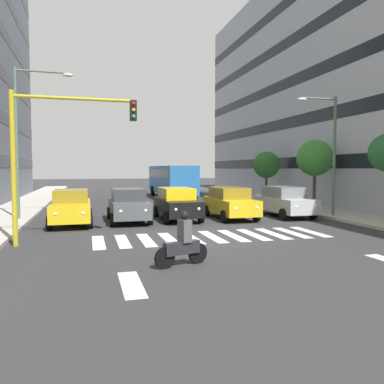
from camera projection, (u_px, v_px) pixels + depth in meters
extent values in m
plane|color=#2D2D30|center=(212.00, 237.00, 15.38)|extent=(180.00, 180.00, 0.00)
cube|color=#ADB2BC|center=(324.00, 95.00, 35.48)|extent=(11.55, 29.14, 19.33)
cube|color=black|center=(322.00, 164.00, 35.88)|extent=(11.59, 29.18, 0.90)
cube|color=black|center=(323.00, 129.00, 35.68)|extent=(11.59, 29.18, 0.90)
cube|color=black|center=(324.00, 95.00, 35.48)|extent=(11.59, 29.18, 0.90)
cube|color=black|center=(325.00, 60.00, 35.28)|extent=(11.59, 29.18, 0.90)
cube|color=black|center=(325.00, 24.00, 35.08)|extent=(11.59, 29.18, 0.90)
cube|color=silver|center=(310.00, 232.00, 16.57)|extent=(0.45, 2.80, 0.01)
cube|color=silver|center=(292.00, 233.00, 16.33)|extent=(0.45, 2.80, 0.01)
cube|color=silver|center=(273.00, 234.00, 16.10)|extent=(0.45, 2.80, 0.01)
cube|color=silver|center=(253.00, 235.00, 15.86)|extent=(0.45, 2.80, 0.01)
cube|color=silver|center=(233.00, 236.00, 15.62)|extent=(0.45, 2.80, 0.01)
cube|color=silver|center=(212.00, 237.00, 15.38)|extent=(0.45, 2.80, 0.01)
cube|color=silver|center=(191.00, 238.00, 15.14)|extent=(0.45, 2.80, 0.01)
cube|color=silver|center=(169.00, 239.00, 14.90)|extent=(0.45, 2.80, 0.01)
cube|color=silver|center=(146.00, 240.00, 14.67)|extent=(0.45, 2.80, 0.01)
cube|color=silver|center=(123.00, 241.00, 14.43)|extent=(0.45, 2.80, 0.01)
cube|color=silver|center=(98.00, 242.00, 14.19)|extent=(0.45, 2.80, 0.01)
cube|color=silver|center=(131.00, 284.00, 9.06)|extent=(0.50, 2.20, 0.01)
cube|color=#B2B7BC|center=(285.00, 204.00, 21.76)|extent=(1.80, 4.40, 0.80)
cube|color=slate|center=(283.00, 192.00, 21.90)|extent=(1.58, 2.46, 0.60)
cylinder|color=black|center=(313.00, 213.00, 20.62)|extent=(0.22, 0.64, 0.64)
cylinder|color=black|center=(283.00, 215.00, 20.14)|extent=(0.22, 0.64, 0.64)
cylinder|color=black|center=(286.00, 208.00, 23.42)|extent=(0.22, 0.64, 0.64)
cylinder|color=black|center=(259.00, 209.00, 22.94)|extent=(0.22, 0.64, 0.64)
sphere|color=white|center=(315.00, 206.00, 19.83)|extent=(0.18, 0.18, 0.18)
sphere|color=white|center=(296.00, 207.00, 19.53)|extent=(0.18, 0.18, 0.18)
cube|color=gold|center=(230.00, 206.00, 20.89)|extent=(1.80, 4.40, 0.80)
cube|color=olive|center=(229.00, 193.00, 21.04)|extent=(1.58, 2.46, 0.60)
cylinder|color=black|center=(257.00, 215.00, 19.76)|extent=(0.22, 0.64, 0.64)
cylinder|color=black|center=(224.00, 217.00, 19.28)|extent=(0.22, 0.64, 0.64)
cylinder|color=black|center=(236.00, 210.00, 22.55)|extent=(0.22, 0.64, 0.64)
cylinder|color=black|center=(207.00, 210.00, 22.08)|extent=(0.22, 0.64, 0.64)
sphere|color=white|center=(257.00, 208.00, 18.97)|extent=(0.18, 0.18, 0.18)
sphere|color=white|center=(235.00, 208.00, 18.67)|extent=(0.18, 0.18, 0.18)
cube|color=black|center=(177.00, 206.00, 20.42)|extent=(1.80, 4.40, 0.80)
cube|color=yellow|center=(176.00, 193.00, 20.57)|extent=(1.58, 2.46, 0.60)
cylinder|color=black|center=(201.00, 217.00, 19.29)|extent=(0.22, 0.64, 0.64)
cylinder|color=black|center=(166.00, 218.00, 18.81)|extent=(0.22, 0.64, 0.64)
cylinder|color=black|center=(187.00, 210.00, 22.08)|extent=(0.22, 0.64, 0.64)
cylinder|color=black|center=(156.00, 211.00, 21.61)|extent=(0.22, 0.64, 0.64)
sphere|color=white|center=(199.00, 209.00, 18.50)|extent=(0.18, 0.18, 0.18)
sphere|color=white|center=(176.00, 209.00, 18.20)|extent=(0.18, 0.18, 0.18)
cube|color=#474C51|center=(128.00, 208.00, 19.67)|extent=(1.80, 4.40, 0.80)
cube|color=#343639|center=(128.00, 194.00, 19.82)|extent=(1.58, 2.46, 0.60)
cylinder|color=black|center=(150.00, 219.00, 18.53)|extent=(0.22, 0.64, 0.64)
cylinder|color=black|center=(113.00, 220.00, 18.06)|extent=(0.22, 0.64, 0.64)
cylinder|color=black|center=(142.00, 212.00, 21.33)|extent=(0.22, 0.64, 0.64)
cylinder|color=black|center=(109.00, 213.00, 20.85)|extent=(0.22, 0.64, 0.64)
sphere|color=white|center=(146.00, 210.00, 17.75)|extent=(0.18, 0.18, 0.18)
sphere|color=white|center=(121.00, 211.00, 17.44)|extent=(0.18, 0.18, 0.18)
cube|color=gold|center=(71.00, 210.00, 18.60)|extent=(1.80, 4.40, 0.80)
cube|color=olive|center=(71.00, 196.00, 18.75)|extent=(1.58, 2.46, 0.60)
cylinder|color=black|center=(91.00, 222.00, 17.46)|extent=(0.22, 0.64, 0.64)
cylinder|color=black|center=(49.00, 223.00, 16.99)|extent=(0.22, 0.64, 0.64)
cylinder|color=black|center=(90.00, 214.00, 20.26)|extent=(0.22, 0.64, 0.64)
cylinder|color=black|center=(55.00, 215.00, 19.78)|extent=(0.22, 0.64, 0.64)
sphere|color=white|center=(83.00, 213.00, 16.68)|extent=(0.18, 0.18, 0.18)
sphere|color=white|center=(55.00, 214.00, 16.37)|extent=(0.18, 0.18, 0.18)
cube|color=#286BAD|center=(171.00, 179.00, 35.60)|extent=(2.50, 10.50, 2.50)
cube|color=black|center=(171.00, 173.00, 35.57)|extent=(2.52, 9.87, 0.80)
cylinder|color=black|center=(195.00, 195.00, 32.47)|extent=(0.28, 1.00, 1.00)
cylinder|color=black|center=(166.00, 195.00, 31.81)|extent=(0.28, 1.00, 1.00)
cylinder|color=black|center=(177.00, 190.00, 39.04)|extent=(0.28, 1.00, 1.00)
cylinder|color=black|center=(153.00, 191.00, 38.38)|extent=(0.28, 1.00, 1.00)
cylinder|color=black|center=(165.00, 258.00, 10.45)|extent=(0.60, 0.28, 0.60)
cylinder|color=black|center=(198.00, 253.00, 11.05)|extent=(0.60, 0.28, 0.60)
cube|color=#232328|center=(182.00, 248.00, 10.74)|extent=(1.12, 0.56, 0.36)
cube|color=#4C4C51|center=(185.00, 231.00, 10.76)|extent=(0.38, 0.43, 0.64)
sphere|color=black|center=(185.00, 215.00, 10.73)|extent=(0.26, 0.26, 0.26)
cylinder|color=#AD991E|center=(13.00, 169.00, 13.32)|extent=(0.18, 0.18, 5.50)
cylinder|color=#AD991E|center=(75.00, 99.00, 13.73)|extent=(4.22, 0.12, 0.12)
cube|color=black|center=(133.00, 111.00, 14.31)|extent=(0.24, 0.28, 0.76)
sphere|color=red|center=(134.00, 104.00, 14.15)|extent=(0.14, 0.14, 0.14)
sphere|color=orange|center=(134.00, 110.00, 14.16)|extent=(0.14, 0.14, 0.14)
sphere|color=green|center=(134.00, 117.00, 14.18)|extent=(0.14, 0.14, 0.14)
cylinder|color=#4C6B56|center=(334.00, 157.00, 21.00)|extent=(0.16, 0.16, 6.56)
cylinder|color=#4C6B56|center=(319.00, 99.00, 20.53)|extent=(2.07, 0.10, 0.10)
ellipsoid|color=#B7BCC1|center=(302.00, 99.00, 20.26)|extent=(0.56, 0.28, 0.20)
cylinder|color=#4C6B56|center=(17.00, 144.00, 19.56)|extent=(0.16, 0.16, 7.80)
cylinder|color=#4C6B56|center=(42.00, 71.00, 19.67)|extent=(2.59, 0.10, 0.10)
ellipsoid|color=#B7BCC1|center=(68.00, 75.00, 20.02)|extent=(0.56, 0.28, 0.20)
cylinder|color=#513823|center=(314.00, 189.00, 24.62)|extent=(0.20, 0.20, 2.60)
sphere|color=#387F33|center=(315.00, 158.00, 24.49)|extent=(2.34, 2.34, 2.34)
cylinder|color=#513823|center=(266.00, 187.00, 30.99)|extent=(0.20, 0.20, 2.27)
sphere|color=#2D6B28|center=(266.00, 165.00, 30.88)|extent=(2.18, 2.18, 2.18)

